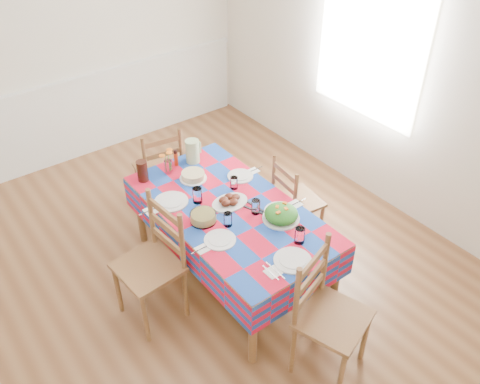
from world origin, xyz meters
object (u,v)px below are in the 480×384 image
Objects in this scene: chair_right at (294,202)px; tea_pitcher at (142,171)px; dining_table at (230,216)px; meat_platter at (230,201)px; chair_near at (327,315)px; chair_left at (153,264)px; green_pitcher at (192,151)px; chair_far at (160,170)px.

tea_pitcher is at bearing 62.00° from chair_right.
meat_platter is at bearing 54.40° from dining_table.
chair_near is 1.29m from chair_left.
chair_left reaches higher than chair_near.
green_pitcher is 0.52m from chair_far.
chair_far is at bearing 90.31° from dining_table.
tea_pitcher is 0.60m from chair_far.
meat_platter is at bearing 100.40° from chair_far.
chair_far is (0.01, 2.20, -0.04)m from chair_near.
chair_right is (0.66, -0.04, -0.29)m from meat_platter.
green_pitcher is 0.21× the size of chair_left.
chair_near is at bearing -79.71° from tea_pitcher.
chair_far is at bearing 110.84° from green_pitcher.
chair_left reaches higher than dining_table.
chair_far is (-0.14, 0.37, -0.34)m from green_pitcher.
meat_platter is 0.31× the size of chair_near.
dining_table is at bearing 85.08° from chair_left.
tea_pitcher is 0.18× the size of chair_left.
dining_table is 8.43× the size of green_pitcher.
chair_near is 1.00× the size of chair_left.
dining_table is at bearing 97.43° from chair_right.
chair_far is (-0.04, 1.05, -0.26)m from meat_platter.
chair_left is at bearing -138.78° from green_pitcher.
tea_pitcher is (-0.38, 0.69, 0.07)m from meat_platter.
chair_near is 1.32m from chair_right.
chair_far is at bearing 39.77° from chair_right.
meat_platter is at bearing -98.40° from green_pitcher.
chair_near reaches higher than green_pitcher.
dining_table is at bearing -100.55° from green_pitcher.
green_pitcher reaches higher than tea_pitcher.
chair_far is at bearing 92.25° from meat_platter.
green_pitcher is 0.25× the size of chair_right.
chair_right is (1.05, -0.73, -0.35)m from tea_pitcher.
chair_right is at bearing -52.13° from green_pitcher.
green_pitcher is 0.48m from tea_pitcher.
tea_pitcher is 0.21× the size of chair_right.
green_pitcher is at bearing 126.61° from chair_left.
tea_pitcher is (-0.35, 0.74, 0.16)m from dining_table.
dining_table is 0.72m from chair_right.
tea_pitcher is 0.18× the size of chair_near.
tea_pitcher is 1.89m from chair_near.
chair_far reaches higher than meat_platter.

